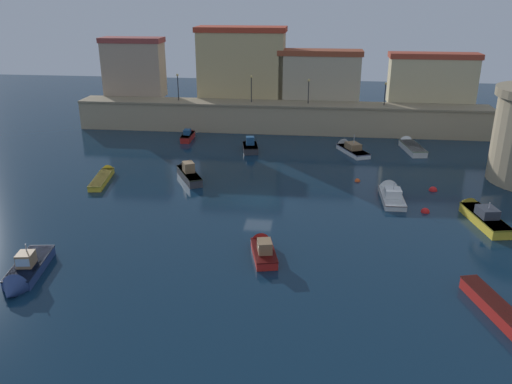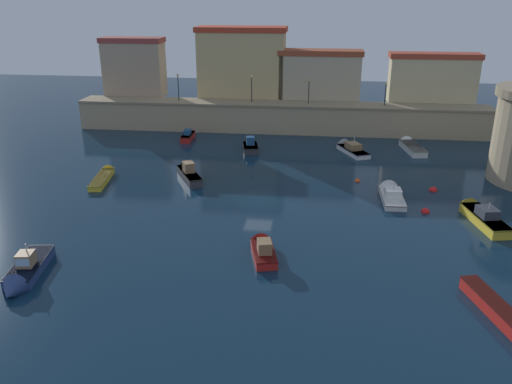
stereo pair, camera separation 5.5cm
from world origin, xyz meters
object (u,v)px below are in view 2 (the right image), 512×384
mooring_buoy_0 (425,212)px  quay_lamp_1 (252,84)px  quay_lamp_2 (309,87)px  moored_boat_10 (349,148)px  moored_boat_9 (24,273)px  mooring_buoy_1 (433,191)px  moored_boat_2 (104,176)px  moored_boat_3 (263,248)px  quay_lamp_3 (386,90)px  moored_boat_0 (187,172)px  moored_boat_6 (480,214)px  quay_lamp_0 (178,83)px  mooring_buoy_2 (357,181)px  moored_boat_8 (250,146)px  moored_boat_1 (390,193)px  moored_boat_5 (502,314)px  moored_boat_4 (189,135)px  moored_boat_7 (410,146)px

mooring_buoy_0 → quay_lamp_1: bearing=124.9°
quay_lamp_2 → moored_boat_10: quay_lamp_2 is taller
moored_boat_9 → mooring_buoy_1: moored_boat_9 is taller
moored_boat_2 → moored_boat_9: (2.53, -19.75, 0.15)m
moored_boat_2 → quay_lamp_1: bearing=-38.5°
moored_boat_3 → mooring_buoy_1: (14.75, 14.62, -0.45)m
quay_lamp_3 → moored_boat_10: quay_lamp_3 is taller
moored_boat_9 → mooring_buoy_1: bearing=115.0°
quay_lamp_1 → moored_boat_0: 21.23m
mooring_buoy_1 → moored_boat_6: bearing=-69.7°
moored_boat_9 → mooring_buoy_1: 36.06m
quay_lamp_0 → moored_boat_10: size_ratio=0.53×
moored_boat_2 → mooring_buoy_1: moored_boat_2 is taller
mooring_buoy_2 → mooring_buoy_0: bearing=-53.7°
moored_boat_3 → moored_boat_6: (17.20, 7.99, 0.07)m
quay_lamp_3 → moored_boat_8: 19.65m
quay_lamp_2 → mooring_buoy_1: size_ratio=4.11×
moored_boat_1 → moored_boat_2: size_ratio=0.90×
moored_boat_2 → moored_boat_5: (32.21, -20.83, 0.13)m
moored_boat_9 → moored_boat_4: bearing=167.3°
moored_boat_5 → moored_boat_7: size_ratio=1.05×
moored_boat_4 → mooring_buoy_2: bearing=-124.9°
moored_boat_9 → moored_boat_8: bearing=152.3°
quay_lamp_3 → moored_boat_3: 37.95m
moored_boat_5 → moored_boat_9: bearing=-107.6°
quay_lamp_2 → moored_boat_10: 11.39m
quay_lamp_1 → moored_boat_9: 42.63m
moored_boat_5 → moored_boat_9: size_ratio=1.12×
moored_boat_4 → mooring_buoy_2: moored_boat_4 is taller
moored_boat_10 → mooring_buoy_1: 14.51m
quay_lamp_0 → quay_lamp_3: quay_lamp_0 is taller
quay_lamp_2 → mooring_buoy_0: 29.15m
moored_boat_5 → moored_boat_1: bearing=176.2°
mooring_buoy_1 → moored_boat_8: bearing=148.7°
moored_boat_0 → moored_boat_6: moored_boat_6 is taller
moored_boat_8 → moored_boat_10: bearing=-96.8°
quay_lamp_0 → mooring_buoy_2: bearing=-39.6°
moored_boat_2 → moored_boat_5: bearing=-131.4°
moored_boat_8 → mooring_buoy_1: 22.38m
moored_boat_4 → moored_boat_7: moored_boat_4 is taller
moored_boat_0 → moored_boat_6: (26.58, -7.51, -0.04)m
quay_lamp_3 → moored_boat_2: quay_lamp_3 is taller
mooring_buoy_0 → moored_boat_8: bearing=135.6°
mooring_buoy_0 → moored_boat_7: bearing=85.2°
moored_boat_1 → mooring_buoy_0: moored_boat_1 is taller
quay_lamp_3 → moored_boat_0: size_ratio=0.46×
moored_boat_10 → mooring_buoy_0: size_ratio=9.11×
moored_boat_6 → moored_boat_10: size_ratio=1.10×
quay_lamp_1 → mooring_buoy_2: quay_lamp_1 is taller
moored_boat_0 → moored_boat_3: moored_boat_0 is taller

